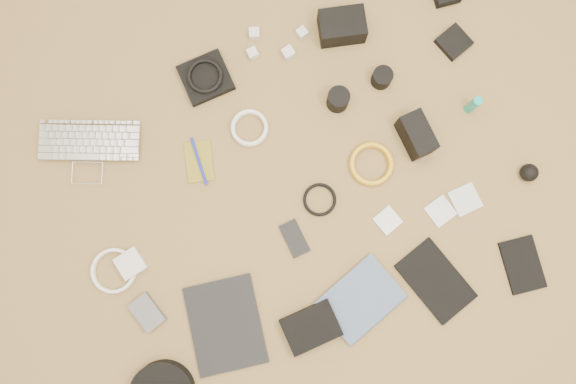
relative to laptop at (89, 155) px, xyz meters
name	(u,v)px	position (x,y,z in m)	size (l,w,h in m)	color
room_shell	(310,32)	(0.54, -0.35, 1.24)	(4.04, 4.04, 2.58)	olive
laptop	(89,155)	(0.00, 0.00, 0.00)	(0.31, 0.22, 0.02)	silver
headphone_pouch	(206,78)	(0.42, 0.09, 0.00)	(0.15, 0.14, 0.03)	black
headphones	(205,76)	(0.42, 0.09, 0.02)	(0.11, 0.11, 0.01)	black
charger_a	(253,53)	(0.59, 0.11, 0.00)	(0.03, 0.03, 0.03)	silver
charger_b	(254,34)	(0.62, 0.17, 0.00)	(0.03, 0.03, 0.03)	silver
charger_c	(302,33)	(0.76, 0.11, 0.00)	(0.03, 0.03, 0.03)	silver
charger_d	(288,53)	(0.69, 0.07, 0.00)	(0.03, 0.03, 0.03)	silver
dslr_camera	(342,26)	(0.88, 0.07, 0.03)	(0.14, 0.10, 0.08)	black
notebook_olive	(199,162)	(0.31, -0.15, -0.01)	(0.08, 0.13, 0.01)	olive
pen_blue	(199,161)	(0.31, -0.15, 0.00)	(0.01, 0.01, 0.15)	#1623B6
cable_white_a	(250,128)	(0.49, -0.11, -0.01)	(0.12, 0.12, 0.01)	white
lens_a	(338,100)	(0.77, -0.14, 0.02)	(0.07, 0.07, 0.07)	black
lens_b	(382,78)	(0.93, -0.13, 0.02)	(0.06, 0.06, 0.06)	black
card_reader	(454,42)	(1.19, -0.10, 0.00)	(0.09, 0.09, 0.02)	black
power_brick	(131,264)	(0.00, -0.36, 0.00)	(0.08, 0.08, 0.03)	silver
cable_white_b	(114,271)	(-0.05, -0.36, -0.01)	(0.14, 0.14, 0.01)	white
cable_black	(320,200)	(0.60, -0.40, -0.01)	(0.10, 0.10, 0.01)	black
cable_yellow	(371,164)	(0.79, -0.36, 0.00)	(0.14, 0.14, 0.02)	gold
flash	(416,135)	(0.95, -0.34, 0.04)	(0.07, 0.13, 0.10)	black
lens_cleaner	(473,105)	(1.15, -0.32, 0.04)	(0.03, 0.03, 0.10)	teal
battery_charger	(147,312)	(0.00, -0.51, 0.00)	(0.07, 0.10, 0.03)	#57575C
tablet	(226,325)	(0.20, -0.64, -0.01)	(0.21, 0.27, 0.01)	black
phone	(294,238)	(0.49, -0.48, -0.01)	(0.06, 0.11, 0.01)	black
filter_case_left	(388,220)	(0.77, -0.54, -0.01)	(0.07, 0.07, 0.01)	silver
filter_case_mid	(440,211)	(0.93, -0.58, -0.01)	(0.07, 0.07, 0.01)	silver
filter_case_right	(465,199)	(1.02, -0.57, -0.01)	(0.08, 0.08, 0.01)	silver
air_blower	(529,173)	(1.22, -0.57, 0.02)	(0.06, 0.06, 0.06)	black
drive_case	(311,327)	(0.43, -0.74, 0.01)	(0.16, 0.11, 0.04)	black
paperback	(380,321)	(0.63, -0.81, 0.00)	(0.17, 0.23, 0.02)	#485D7A
notebook_black_a	(436,281)	(0.83, -0.76, 0.00)	(0.14, 0.23, 0.02)	black
notebook_black_b	(522,265)	(1.09, -0.82, -0.01)	(0.11, 0.16, 0.01)	black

